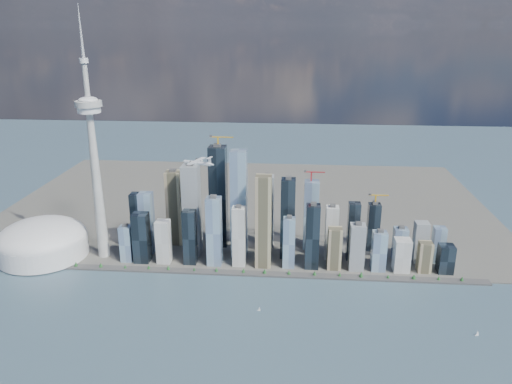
# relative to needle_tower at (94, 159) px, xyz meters

# --- Properties ---
(ground) EXTENTS (4000.00, 4000.00, 0.00)m
(ground) POSITION_rel_needle_tower_xyz_m (300.00, -310.00, -235.84)
(ground) COLOR #304655
(ground) RESTS_ON ground
(seawall) EXTENTS (1100.00, 22.00, 4.00)m
(seawall) POSITION_rel_needle_tower_xyz_m (300.00, -60.00, -233.84)
(seawall) COLOR #383838
(seawall) RESTS_ON ground
(land) EXTENTS (1400.00, 900.00, 3.00)m
(land) POSITION_rel_needle_tower_xyz_m (300.00, 390.00, -234.34)
(land) COLOR #4C4C47
(land) RESTS_ON ground
(shoreline_trees) EXTENTS (960.53, 7.20, 8.80)m
(shoreline_trees) POSITION_rel_needle_tower_xyz_m (300.00, -60.00, -227.06)
(shoreline_trees) COLOR #3F2D1E
(shoreline_trees) RESTS_ON seawall
(skyscraper_cluster) EXTENTS (736.00, 142.00, 270.88)m
(skyscraper_cluster) POSITION_rel_needle_tower_xyz_m (359.61, 26.82, -151.51)
(skyscraper_cluster) COLOR black
(skyscraper_cluster) RESTS_ON land
(needle_tower) EXTENTS (56.00, 56.00, 550.50)m
(needle_tower) POSITION_rel_needle_tower_xyz_m (0.00, 0.00, 0.00)
(needle_tower) COLOR #979792
(needle_tower) RESTS_ON land
(dome_stadium) EXTENTS (200.00, 200.00, 86.00)m
(dome_stadium) POSITION_rel_needle_tower_xyz_m (-140.00, -10.00, -196.40)
(dome_stadium) COLOR silver
(dome_stadium) RESTS_ON land
(airplane) EXTENTS (68.28, 61.04, 17.06)m
(airplane) POSITION_rel_needle_tower_xyz_m (246.76, -89.00, 20.42)
(airplane) COLOR white
(airplane) RESTS_ON ground
(sailboat_west) EXTENTS (6.18, 1.89, 8.57)m
(sailboat_west) POSITION_rel_needle_tower_xyz_m (376.22, -202.35, -233.09)
(sailboat_west) COLOR silver
(sailboat_west) RESTS_ON ground
(sailboat_east) EXTENTS (7.18, 3.20, 9.94)m
(sailboat_east) POSITION_rel_needle_tower_xyz_m (759.70, -251.25, -232.65)
(sailboat_east) COLOR silver
(sailboat_east) RESTS_ON ground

